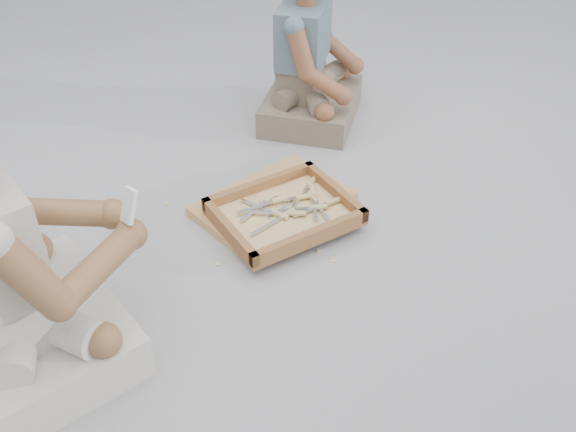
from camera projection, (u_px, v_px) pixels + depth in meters
ground at (317, 305)px, 2.20m from camera, size 60.00×60.00×0.00m
carved_panel at (273, 204)px, 2.62m from camera, size 0.64×0.47×0.04m
tool_tray at (284, 214)px, 2.50m from camera, size 0.53×0.43×0.07m
chisel_0 at (275, 201)px, 2.53m from camera, size 0.22×0.04×0.02m
chisel_1 at (313, 194)px, 2.56m from camera, size 0.13×0.20×0.02m
chisel_2 at (294, 199)px, 2.56m from camera, size 0.22×0.08×0.02m
chisel_3 at (315, 201)px, 2.54m from camera, size 0.07×0.22×0.02m
chisel_4 at (329, 203)px, 2.53m from camera, size 0.22×0.03×0.02m
chisel_5 at (291, 213)px, 2.47m from camera, size 0.19×0.15×0.02m
chisel_6 at (275, 213)px, 2.48m from camera, size 0.10×0.21×0.02m
chisel_7 at (283, 216)px, 2.47m from camera, size 0.22×0.05×0.02m
chisel_8 at (313, 208)px, 2.50m from camera, size 0.20×0.11×0.02m
chisel_9 at (309, 185)px, 2.63m from camera, size 0.20×0.13×0.02m
chisel_10 at (299, 198)px, 2.55m from camera, size 0.21×0.09×0.02m
chisel_11 at (267, 201)px, 2.54m from camera, size 0.21×0.08×0.02m
wood_chip_0 at (218, 264)px, 2.36m from camera, size 0.02×0.02×0.00m
wood_chip_1 at (341, 205)px, 2.64m from camera, size 0.02×0.02×0.00m
wood_chip_2 at (285, 170)px, 2.84m from camera, size 0.02×0.02×0.00m
wood_chip_3 at (253, 268)px, 2.34m from camera, size 0.02×0.02×0.00m
wood_chip_4 at (248, 224)px, 2.54m from camera, size 0.02×0.02×0.00m
wood_chip_5 at (273, 256)px, 2.39m from camera, size 0.02×0.02×0.00m
wood_chip_6 at (288, 223)px, 2.55m from camera, size 0.02×0.02×0.00m
wood_chip_7 at (167, 204)px, 2.65m from camera, size 0.02×0.02×0.00m
wood_chip_8 at (333, 261)px, 2.37m from camera, size 0.02×0.02×0.00m
wood_chip_9 at (319, 251)px, 2.41m from camera, size 0.02×0.02×0.00m
craftsman at (13, 277)px, 1.83m from camera, size 0.65×0.64×0.96m
companion at (310, 67)px, 3.05m from camera, size 0.67×0.66×0.83m
mobile_phone at (129, 206)px, 1.89m from camera, size 0.06×0.06×0.11m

